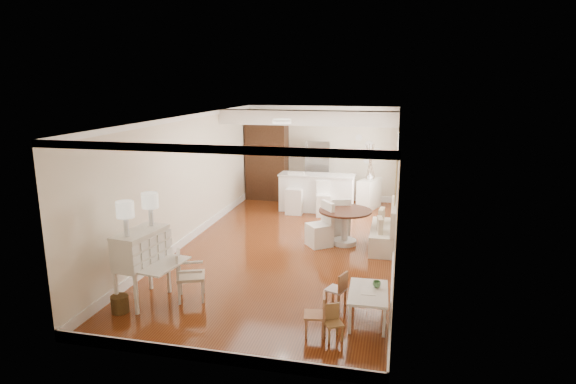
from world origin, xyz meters
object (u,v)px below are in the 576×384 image
at_px(bar_stool_left, 295,194).
at_px(fridge, 329,172).
at_px(wicker_basket, 120,304).
at_px(pantry_cabinet, 267,161).
at_px(secretary_bureau, 142,266).
at_px(breakfast_counter, 317,193).
at_px(kids_table, 368,306).
at_px(slip_chair_near, 319,224).
at_px(kids_chair_a, 315,314).
at_px(bar_stool_right, 323,199).
at_px(dining_table, 345,227).
at_px(sideboard, 369,194).
at_px(gustavian_armchair, 191,275).
at_px(slip_chair_far, 340,217).
at_px(kids_chair_b, 336,289).
at_px(kids_chair_c, 333,323).

bearing_deg(bar_stool_left, fridge, 61.93).
bearing_deg(wicker_basket, pantry_cabinet, 87.97).
bearing_deg(secretary_bureau, breakfast_counter, 82.05).
relative_size(kids_table, bar_stool_left, 0.86).
height_order(slip_chair_near, pantry_cabinet, pantry_cabinet).
relative_size(kids_chair_a, bar_stool_right, 0.66).
height_order(dining_table, sideboard, sideboard).
relative_size(pantry_cabinet, fridge, 1.28).
distance_m(gustavian_armchair, slip_chair_far, 4.33).
bearing_deg(wicker_basket, kids_chair_b, 16.35).
bearing_deg(bar_stool_right, wicker_basket, -119.27).
height_order(wicker_basket, breakfast_counter, breakfast_counter).
xyz_separation_m(secretary_bureau, kids_chair_a, (2.89, -0.43, -0.29)).
height_order(bar_stool_left, bar_stool_right, bar_stool_left).
height_order(gustavian_armchair, kids_chair_a, gustavian_armchair).
bearing_deg(bar_stool_left, gustavian_armchair, -97.17).
bearing_deg(kids_chair_a, kids_table, 119.53).
bearing_deg(breakfast_counter, kids_chair_b, -77.30).
xyz_separation_m(slip_chair_far, sideboard, (0.51, 2.64, -0.04)).
distance_m(kids_chair_a, dining_table, 3.96).
bearing_deg(sideboard, kids_table, -66.68).
xyz_separation_m(kids_chair_c, sideboard, (0.03, 7.25, 0.17)).
height_order(wicker_basket, dining_table, dining_table).
relative_size(bar_stool_right, pantry_cabinet, 0.40).
xyz_separation_m(secretary_bureau, kids_chair_c, (3.17, -0.50, -0.35)).
xyz_separation_m(gustavian_armchair, bar_stool_right, (1.34, 5.44, 0.05)).
distance_m(kids_chair_b, bar_stool_left, 5.55).
bearing_deg(breakfast_counter, fridge, 79.22).
relative_size(kids_table, slip_chair_near, 0.98).
bearing_deg(gustavian_armchair, pantry_cabinet, -16.53).
height_order(slip_chair_far, sideboard, slip_chair_far).
bearing_deg(secretary_bureau, kids_table, 10.51).
xyz_separation_m(kids_chair_c, fridge, (-1.17, 7.72, 0.65)).
height_order(gustavian_armchair, bar_stool_left, bar_stool_left).
distance_m(gustavian_armchair, sideboard, 6.95).
relative_size(slip_chair_near, breakfast_counter, 0.47).
height_order(wicker_basket, kids_chair_a, kids_chair_a).
distance_m(kids_chair_a, kids_chair_c, 0.29).
height_order(secretary_bureau, dining_table, secretary_bureau).
bearing_deg(dining_table, sideboard, 84.28).
relative_size(slip_chair_far, breakfast_counter, 0.45).
bearing_deg(kids_chair_b, slip_chair_near, -143.92).
height_order(kids_chair_c, dining_table, dining_table).
height_order(kids_chair_b, pantry_cabinet, pantry_cabinet).
xyz_separation_m(secretary_bureau, breakfast_counter, (1.80, 6.16, -0.09)).
bearing_deg(bar_stool_left, kids_table, -68.94).
height_order(bar_stool_right, fridge, fridge).
height_order(kids_chair_b, sideboard, sideboard).
relative_size(secretary_bureau, kids_table, 1.27).
xyz_separation_m(kids_chair_a, sideboard, (0.30, 7.17, 0.11)).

